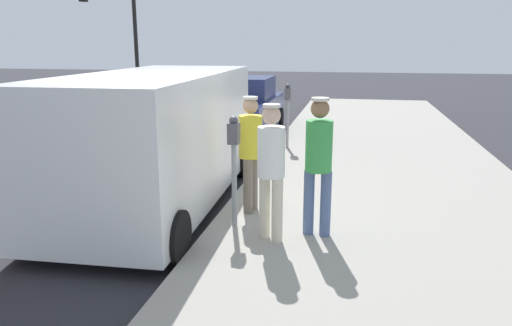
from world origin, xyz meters
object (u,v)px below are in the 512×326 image
at_px(pedestrian_in_white, 271,164).
at_px(parked_van, 156,137).
at_px(parking_meter_near, 234,152).
at_px(pedestrian_in_green, 319,158).
at_px(parking_meter_far, 288,105).
at_px(pedestrian_in_yellow, 251,147).
at_px(traffic_light_corner, 115,20).
at_px(parked_sedan_ahead, 242,109).

distance_m(pedestrian_in_white, parked_van, 2.48).
xyz_separation_m(parking_meter_near, pedestrian_in_green, (1.13, -0.11, 0.01)).
xyz_separation_m(parking_meter_near, parked_van, (-1.50, 0.97, -0.03)).
distance_m(parking_meter_far, pedestrian_in_white, 5.74).
height_order(parking_meter_near, parked_van, parked_van).
bearing_deg(parking_meter_far, pedestrian_in_white, -84.30).
height_order(parking_meter_near, pedestrian_in_yellow, pedestrian_in_yellow).
bearing_deg(parking_meter_near, parked_van, 147.15).
height_order(pedestrian_in_white, pedestrian_in_yellow, pedestrian_in_white).
bearing_deg(pedestrian_in_green, traffic_light_corner, 125.23).
relative_size(pedestrian_in_yellow, parked_van, 0.32).
height_order(pedestrian_in_green, pedestrian_in_white, pedestrian_in_green).
height_order(pedestrian_in_yellow, traffic_light_corner, traffic_light_corner).
relative_size(parked_sedan_ahead, traffic_light_corner, 0.85).
distance_m(parking_meter_far, pedestrian_in_yellow, 4.67).
bearing_deg(traffic_light_corner, pedestrian_in_yellow, -56.37).
bearing_deg(parking_meter_near, pedestrian_in_white, -34.61).
distance_m(pedestrian_in_white, traffic_light_corner, 16.20).
xyz_separation_m(pedestrian_in_yellow, parked_van, (-1.59, 0.33, 0.02)).
relative_size(pedestrian_in_yellow, parked_sedan_ahead, 0.39).
height_order(parking_meter_near, pedestrian_in_green, pedestrian_in_green).
distance_m(parked_van, traffic_light_corner, 13.99).
xyz_separation_m(pedestrian_in_green, parked_sedan_ahead, (-2.76, 7.68, -0.44)).
bearing_deg(parking_meter_near, pedestrian_in_yellow, 82.04).
xyz_separation_m(parking_meter_far, pedestrian_in_green, (1.13, -5.43, 0.01)).
height_order(parking_meter_far, parked_van, parked_van).
xyz_separation_m(parked_van, parked_sedan_ahead, (-0.13, 6.60, -0.41)).
relative_size(parking_meter_near, pedestrian_in_green, 0.85).
height_order(pedestrian_in_yellow, parked_van, parked_van).
relative_size(parking_meter_near, parking_meter_far, 1.00).
bearing_deg(pedestrian_in_yellow, parking_meter_near, -97.96).
bearing_deg(pedestrian_in_green, pedestrian_in_yellow, 144.03).
bearing_deg(parking_meter_far, parked_sedan_ahead, 125.81).
height_order(pedestrian_in_green, parked_van, parked_van).
xyz_separation_m(pedestrian_in_green, pedestrian_in_yellow, (-1.04, 0.76, -0.06)).
distance_m(pedestrian_in_green, parked_sedan_ahead, 8.18).
height_order(parking_meter_near, pedestrian_in_white, pedestrian_in_white).
height_order(parked_sedan_ahead, traffic_light_corner, traffic_light_corner).
distance_m(parked_van, parked_sedan_ahead, 6.62).
relative_size(pedestrian_in_white, traffic_light_corner, 0.33).
height_order(parking_meter_far, pedestrian_in_yellow, pedestrian_in_yellow).
bearing_deg(pedestrian_in_white, pedestrian_in_yellow, 114.88).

